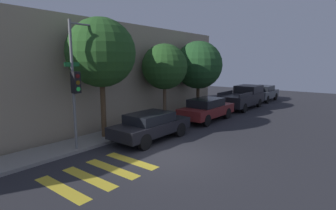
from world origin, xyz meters
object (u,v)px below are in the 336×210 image
sedan_near_corner (151,125)px  sedan_middle (207,109)px  traffic_light_pole (81,70)px  pickup_truck (243,97)px  sedan_far_end (264,93)px  tree_midblock (165,67)px  tree_near_corner (101,53)px  tree_far_end (198,65)px

sedan_near_corner → sedan_middle: size_ratio=0.95×
sedan_near_corner → sedan_middle: 5.58m
traffic_light_pole → sedan_middle: size_ratio=1.21×
sedan_near_corner → pickup_truck: (11.77, 0.00, 0.20)m
sedan_far_end → tree_midblock: 13.87m
tree_midblock → tree_near_corner: bearing=180.0°
sedan_middle → tree_midblock: bearing=135.9°
sedan_far_end → tree_midblock: size_ratio=0.85×
pickup_truck → traffic_light_pole: bearing=175.1°
sedan_far_end → tree_midblock: (-13.45, 1.97, 2.75)m
sedan_near_corner → sedan_middle: bearing=0.0°
sedan_near_corner → pickup_truck: pickup_truck is taller
pickup_truck → sedan_far_end: (5.23, -0.00, -0.12)m
sedan_middle → sedan_far_end: (11.42, 0.00, 0.03)m
sedan_middle → pickup_truck: size_ratio=0.87×
sedan_middle → sedan_far_end: sedan_far_end is taller
sedan_far_end → tree_far_end: size_ratio=0.79×
traffic_light_pole → sedan_near_corner: 4.31m
sedan_middle → tree_far_end: bearing=43.7°
sedan_far_end → tree_midblock: tree_midblock is taller
sedan_far_end → tree_near_corner: tree_near_corner is taller
sedan_far_end → tree_far_end: bearing=168.1°
tree_midblock → tree_far_end: bearing=0.0°
sedan_middle → sedan_far_end: 11.42m
traffic_light_pole → tree_far_end: 10.67m
tree_near_corner → tree_midblock: 4.98m
sedan_near_corner → tree_near_corner: tree_near_corner is taller
tree_near_corner → tree_far_end: 9.04m
pickup_truck → tree_near_corner: 13.71m
traffic_light_pole → sedan_middle: (8.59, -1.27, -2.76)m
tree_midblock → sedan_middle: bearing=-44.1°
sedan_near_corner → tree_near_corner: size_ratio=0.73×
sedan_far_end → tree_near_corner: (-18.37, 1.97, 3.49)m
sedan_near_corner → tree_midblock: tree_midblock is taller
tree_far_end → sedan_middle: bearing=-136.3°
tree_midblock → tree_far_end: (4.09, 0.00, 0.07)m
sedan_near_corner → pickup_truck: bearing=0.0°
traffic_light_pole → sedan_far_end: bearing=-3.6°
sedan_near_corner → sedan_far_end: size_ratio=1.02×
traffic_light_pole → pickup_truck: 15.06m
traffic_light_pole → pickup_truck: (14.78, -1.27, -2.61)m
traffic_light_pole → tree_far_end: bearing=3.7°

